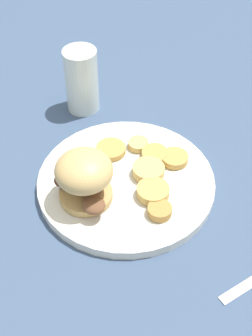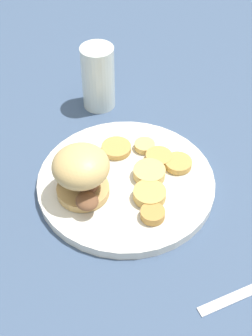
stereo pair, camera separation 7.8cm
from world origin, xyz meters
name	(u,v)px [view 2 (the right image)]	position (x,y,z in m)	size (l,w,h in m)	color
ground_plane	(126,186)	(0.00, 0.00, 0.00)	(4.00, 4.00, 0.00)	#3D5170
dinner_plate	(126,182)	(0.00, 0.00, 0.01)	(0.30, 0.30, 0.02)	white
sandwich	(81,173)	(0.01, -0.08, 0.07)	(0.11, 0.09, 0.09)	tan
potato_round_0	(153,214)	(0.09, 0.01, 0.03)	(0.04, 0.04, 0.01)	#BC8942
potato_round_1	(145,146)	(-0.06, 0.06, 0.02)	(0.04, 0.04, 0.01)	#DBB766
potato_round_2	(159,157)	(-0.02, 0.07, 0.02)	(0.05, 0.05, 0.01)	tan
potato_round_3	(149,173)	(0.01, 0.04, 0.03)	(0.05, 0.05, 0.02)	#DBB766
potato_round_4	(150,194)	(0.05, 0.02, 0.03)	(0.05, 0.05, 0.02)	tan
potato_round_5	(116,148)	(-0.07, 0.01, 0.02)	(0.05, 0.05, 0.01)	tan
potato_round_6	(179,164)	(0.00, 0.10, 0.02)	(0.05, 0.05, 0.01)	tan
fork	(251,290)	(0.25, 0.11, 0.00)	(0.04, 0.17, 0.00)	silver
drinking_glass	(98,78)	(-0.23, 0.02, 0.07)	(0.07, 0.07, 0.13)	silver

